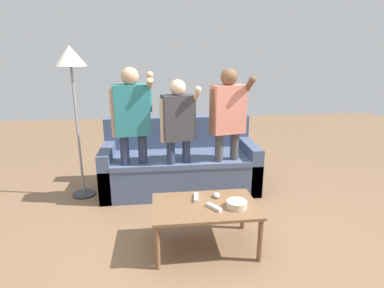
{
  "coord_description": "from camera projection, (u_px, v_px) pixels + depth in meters",
  "views": [
    {
      "loc": [
        -0.29,
        -2.48,
        1.69
      ],
      "look_at": [
        0.05,
        0.45,
        0.83
      ],
      "focal_mm": 29.19,
      "sensor_mm": 36.0,
      "label": 1
    }
  ],
  "objects": [
    {
      "name": "ground_plane",
      "position": [
        192.0,
        245.0,
        2.87
      ],
      "size": [
        12.0,
        12.0,
        0.0
      ],
      "primitive_type": "plane",
      "color": "brown"
    },
    {
      "name": "floor_lamp",
      "position": [
        71.0,
        67.0,
        3.46
      ],
      "size": [
        0.35,
        0.35,
        1.78
      ],
      "color": "#2D2D33",
      "rests_on": "ground"
    },
    {
      "name": "game_remote_wand_near",
      "position": [
        214.0,
        207.0,
        2.66
      ],
      "size": [
        0.12,
        0.15,
        0.03
      ],
      "color": "white",
      "rests_on": "coffee_table"
    },
    {
      "name": "coffee_table",
      "position": [
        205.0,
        210.0,
        2.74
      ],
      "size": [
        0.92,
        0.58,
        0.42
      ],
      "color": "brown",
      "rests_on": "ground"
    },
    {
      "name": "player_left",
      "position": [
        132.0,
        120.0,
        3.46
      ],
      "size": [
        0.48,
        0.3,
        1.55
      ],
      "color": "#2D3856",
      "rests_on": "ground"
    },
    {
      "name": "player_center",
      "position": [
        178.0,
        127.0,
        3.52
      ],
      "size": [
        0.45,
        0.29,
        1.42
      ],
      "color": "#2D3856",
      "rests_on": "ground"
    },
    {
      "name": "snack_bowl",
      "position": [
        237.0,
        204.0,
        2.68
      ],
      "size": [
        0.18,
        0.18,
        0.06
      ],
      "primitive_type": "cylinder",
      "color": "beige",
      "rests_on": "coffee_table"
    },
    {
      "name": "couch",
      "position": [
        180.0,
        165.0,
        4.05
      ],
      "size": [
        1.93,
        0.85,
        0.88
      ],
      "color": "#475675",
      "rests_on": "ground"
    },
    {
      "name": "game_remote_wand_far",
      "position": [
        196.0,
        198.0,
        2.83
      ],
      "size": [
        0.06,
        0.17,
        0.03
      ],
      "color": "white",
      "rests_on": "coffee_table"
    },
    {
      "name": "player_right",
      "position": [
        228.0,
        119.0,
        3.59
      ],
      "size": [
        0.49,
        0.31,
        1.53
      ],
      "color": "#47474C",
      "rests_on": "ground"
    },
    {
      "name": "game_remote_nunchuk",
      "position": [
        217.0,
        195.0,
        2.87
      ],
      "size": [
        0.06,
        0.09,
        0.05
      ],
      "color": "white",
      "rests_on": "coffee_table"
    }
  ]
}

